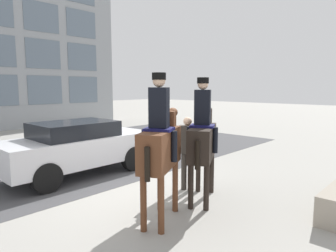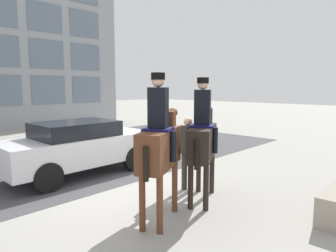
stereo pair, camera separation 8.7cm
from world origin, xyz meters
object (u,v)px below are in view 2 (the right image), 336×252
(mounted_horse_companion, at_px, (203,139))
(street_car_near_lane, at_px, (79,146))
(mounted_horse_lead, at_px, (160,145))
(pedestrian_bystander, at_px, (188,148))

(mounted_horse_companion, height_order, street_car_near_lane, mounted_horse_companion)
(mounted_horse_lead, bearing_deg, mounted_horse_companion, -25.25)
(pedestrian_bystander, height_order, street_car_near_lane, pedestrian_bystander)
(mounted_horse_lead, relative_size, street_car_near_lane, 0.64)
(mounted_horse_lead, relative_size, pedestrian_bystander, 1.53)
(mounted_horse_lead, xyz_separation_m, mounted_horse_companion, (1.32, 0.05, -0.06))
(mounted_horse_lead, relative_size, mounted_horse_companion, 1.02)
(mounted_horse_companion, distance_m, pedestrian_bystander, 0.73)
(mounted_horse_lead, height_order, street_car_near_lane, mounted_horse_lead)
(mounted_horse_lead, distance_m, mounted_horse_companion, 1.32)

